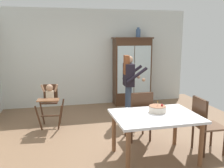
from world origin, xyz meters
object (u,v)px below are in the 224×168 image
Objects in this scene: birthday_cake at (157,109)px; dining_chair_right_end at (204,121)px; ceramic_vase at (138,33)px; adult_person at (129,80)px; high_chair_with_toddler at (50,98)px; dining_chair_far_side at (140,113)px; dining_table at (155,121)px; china_cabinet at (132,71)px.

birthday_cake is 0.29× the size of dining_chair_right_end.
ceramic_vase is at bearing 2.79° from dining_chair_right_end.
adult_person is at bearing 22.48° from dining_chair_right_end.
high_chair_with_toddler is 0.99× the size of dining_chair_far_side.
dining_table is at bearing 88.94° from dining_chair_far_side.
china_cabinet is 1.26× the size of adult_person.
ceramic_vase reaches higher than dining_chair_right_end.
china_cabinet is 2.01× the size of dining_chair_right_end.
high_chair_with_toddler is 0.99× the size of dining_chair_right_end.
high_chair_with_toddler is at bearing 131.67° from dining_table.
adult_person is at bearing 85.45° from dining_table.
dining_table is at bearing 178.28° from adult_person.
birthday_cake is at bearing 83.58° from dining_chair_right_end.
adult_person reaches higher than high_chair_with_toddler.
high_chair_with_toddler is at bearing -36.04° from dining_chair_far_side.
dining_chair_far_side is at bearing 98.43° from birthday_cake.
high_chair_with_toddler is at bearing 135.07° from birthday_cake.
high_chair_with_toddler is at bearing -148.61° from china_cabinet.
dining_chair_far_side is at bearing -104.44° from china_cabinet.
china_cabinet reaches higher than dining_chair_far_side.
china_cabinet is 2.71m from high_chair_with_toddler.
adult_person is at bearing 87.77° from birthday_cake.
ceramic_vase is 0.18× the size of adult_person.
china_cabinet reaches higher than dining_chair_right_end.
adult_person is 2.10m from dining_chair_right_end.
high_chair_with_toddler is (-2.30, -1.40, -0.32)m from china_cabinet.
ceramic_vase reaches higher than adult_person.
adult_person is at bearing 9.24° from high_chair_with_toddler.
dining_chair_far_side is (-0.09, 0.59, -0.24)m from birthday_cake.
dining_table is 0.89m from dining_chair_right_end.
adult_person reaches higher than dining_table.
dining_chair_right_end is (0.07, -3.25, -1.49)m from ceramic_vase.
china_cabinet is at bearing 38.00° from high_chair_with_toddler.
dining_chair_right_end is at bearing -29.39° from high_chair_with_toddler.
dining_table is at bearing -41.73° from high_chair_with_toddler.
china_cabinet is 3.28m from dining_chair_right_end.
high_chair_with_toddler is 2.00m from dining_chair_far_side.
adult_person is (1.80, 0.08, 0.31)m from high_chair_with_toddler.
adult_person is 5.47× the size of birthday_cake.
dining_chair_far_side and dining_chair_right_end have the same top height.
dining_chair_right_end is at bearing 140.30° from dining_chair_far_side.
dining_chair_right_end is at bearing -88.85° from ceramic_vase.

